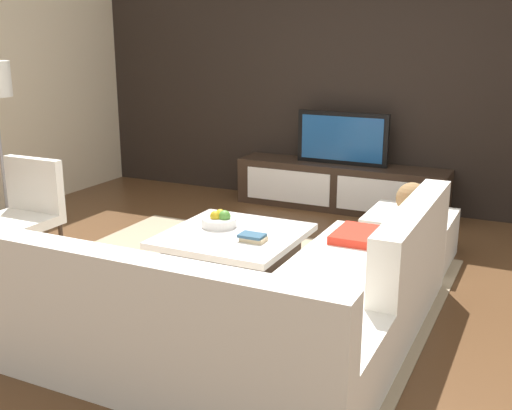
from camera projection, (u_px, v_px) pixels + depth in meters
ground_plane at (239, 286)px, 4.75m from camera, size 14.00×14.00×0.00m
feature_wall_back at (353, 77)px, 6.72m from camera, size 6.40×0.12×2.80m
area_rug at (228, 283)px, 4.79m from camera, size 3.13×2.56×0.01m
media_console at (340, 187)px, 6.76m from camera, size 2.28×0.47×0.50m
television at (342, 138)px, 6.62m from camera, size 1.00×0.06×0.56m
sectional_couch at (250, 307)px, 3.71m from camera, size 2.39×2.39×0.82m
coffee_table at (233, 255)px, 4.83m from camera, size 1.00×1.02×0.38m
accent_chair_near at (24, 207)px, 5.10m from camera, size 0.57×0.54×0.87m
ottoman at (409, 237)px, 5.26m from camera, size 0.70×0.70×0.40m
fruit_bowl at (219, 220)px, 4.93m from camera, size 0.28×0.28×0.14m
decorative_ball at (412, 198)px, 5.17m from camera, size 0.27×0.27×0.27m
book_stack at (253, 238)px, 4.58m from camera, size 0.19×0.13×0.05m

